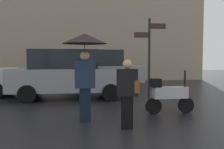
# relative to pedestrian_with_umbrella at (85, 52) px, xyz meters

# --- Properties ---
(pedestrian_with_umbrella) EXTENTS (1.11, 1.11, 2.18)m
(pedestrian_with_umbrella) POSITION_rel_pedestrian_with_umbrella_xyz_m (0.00, 0.00, 0.00)
(pedestrian_with_umbrella) COLOR black
(pedestrian_with_umbrella) RESTS_ON ground
(pedestrian_with_bag) EXTENTS (0.48, 0.24, 1.55)m
(pedestrian_with_bag) POSITION_rel_pedestrian_with_umbrella_xyz_m (0.92, -0.80, -0.86)
(pedestrian_with_bag) COLOR black
(pedestrian_with_bag) RESTS_ON ground
(parked_scooter) EXTENTS (1.43, 0.32, 1.23)m
(parked_scooter) POSITION_rel_pedestrian_with_umbrella_xyz_m (2.37, 0.53, -1.18)
(parked_scooter) COLOR black
(parked_scooter) RESTS_ON ground
(parked_car_left) EXTENTS (4.09, 2.01, 2.04)m
(parked_car_left) POSITION_rel_pedestrian_with_umbrella_xyz_m (1.22, 7.23, -0.72)
(parked_car_left) COLOR gray
(parked_car_left) RESTS_ON ground
(parked_car_distant) EXTENTS (4.58, 1.95, 1.92)m
(parked_car_distant) POSITION_rel_pedestrian_with_umbrella_xyz_m (-0.53, 3.70, -0.77)
(parked_car_distant) COLOR gray
(parked_car_distant) RESTS_ON ground
(street_signpost) EXTENTS (1.08, 0.08, 2.91)m
(street_signpost) POSITION_rel_pedestrian_with_umbrella_xyz_m (2.22, 1.92, 0.03)
(street_signpost) COLOR black
(street_signpost) RESTS_ON ground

